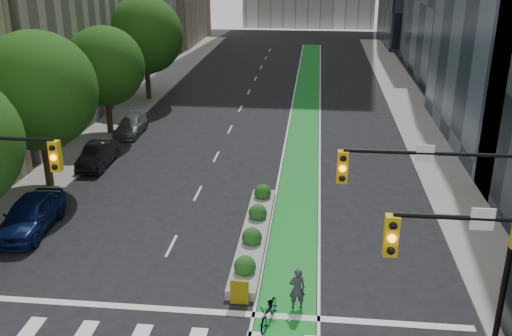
% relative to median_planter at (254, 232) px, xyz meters
% --- Properties ---
extents(ground, '(160.00, 160.00, 0.00)m').
position_rel_median_planter_xyz_m(ground, '(-1.20, -7.04, -0.37)').
color(ground, black).
rests_on(ground, ground).
extents(sidewalk_left, '(3.60, 90.00, 0.15)m').
position_rel_median_planter_xyz_m(sidewalk_left, '(-13.00, 17.96, -0.30)').
color(sidewalk_left, gray).
rests_on(sidewalk_left, ground).
extents(sidewalk_right, '(3.60, 90.00, 0.15)m').
position_rel_median_planter_xyz_m(sidewalk_right, '(10.60, 17.96, -0.30)').
color(sidewalk_right, gray).
rests_on(sidewalk_right, ground).
extents(bike_lane_paint, '(2.20, 70.00, 0.01)m').
position_rel_median_planter_xyz_m(bike_lane_paint, '(1.80, 22.96, -0.37)').
color(bike_lane_paint, '#188629').
rests_on(bike_lane_paint, ground).
extents(tree_mid, '(6.40, 6.40, 8.78)m').
position_rel_median_planter_xyz_m(tree_mid, '(-12.20, 4.96, 5.20)').
color(tree_mid, black).
rests_on(tree_mid, ground).
extents(tree_midfar, '(5.60, 5.60, 7.76)m').
position_rel_median_planter_xyz_m(tree_midfar, '(-12.20, 14.96, 4.57)').
color(tree_midfar, black).
rests_on(tree_midfar, ground).
extents(tree_far, '(6.60, 6.60, 9.00)m').
position_rel_median_planter_xyz_m(tree_far, '(-12.20, 24.96, 5.32)').
color(tree_far, black).
rests_on(tree_far, ground).
extents(signal_right, '(5.82, 0.51, 7.20)m').
position_rel_median_planter_xyz_m(signal_right, '(7.47, -6.57, 4.43)').
color(signal_right, black).
rests_on(signal_right, ground).
extents(median_planter, '(1.20, 10.26, 1.10)m').
position_rel_median_planter_xyz_m(median_planter, '(0.00, 0.00, 0.00)').
color(median_planter, gray).
rests_on(median_planter, ground).
extents(bicycle, '(0.98, 1.96, 0.98)m').
position_rel_median_planter_xyz_m(bicycle, '(1.20, -6.25, 0.12)').
color(bicycle, gray).
rests_on(bicycle, ground).
extents(cyclist, '(0.69, 0.54, 1.69)m').
position_rel_median_planter_xyz_m(cyclist, '(2.17, -5.24, 0.47)').
color(cyclist, '#36323C').
rests_on(cyclist, ground).
extents(parked_car_left_near, '(2.21, 5.05, 1.69)m').
position_rel_median_planter_xyz_m(parked_car_left_near, '(-10.70, -0.27, 0.47)').
color(parked_car_left_near, '#0C184A').
rests_on(parked_car_left_near, ground).
extents(parked_car_left_mid, '(1.58, 4.31, 1.41)m').
position_rel_median_planter_xyz_m(parked_car_left_mid, '(-10.70, 8.60, 0.33)').
color(parked_car_left_mid, black).
rests_on(parked_car_left_mid, ground).
extents(parked_car_left_far, '(1.83, 4.31, 1.24)m').
position_rel_median_planter_xyz_m(parked_car_left_far, '(-10.70, 15.15, 0.25)').
color(parked_car_left_far, slate).
rests_on(parked_car_left_far, ground).
extents(pedestrian_near, '(0.77, 0.90, 1.60)m').
position_rel_median_planter_xyz_m(pedestrian_near, '(9.94, -4.41, 0.58)').
color(pedestrian_near, gray).
rests_on(pedestrian_near, sidewalk_right).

